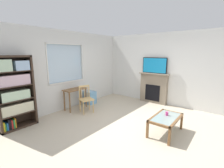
{
  "coord_description": "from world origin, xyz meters",
  "views": [
    {
      "loc": [
        -3.41,
        -2.09,
        1.97
      ],
      "look_at": [
        -0.14,
        0.5,
        1.13
      ],
      "focal_mm": 24.98,
      "sensor_mm": 36.0,
      "label": 1
    }
  ],
  "objects": [
    {
      "name": "wooden_chair",
      "position": [
        -0.04,
        1.7,
        0.46
      ],
      "size": [
        0.53,
        0.52,
        0.9
      ],
      "color": "tan",
      "rests_on": "ground"
    },
    {
      "name": "desk_under_window",
      "position": [
        -0.07,
        2.21,
        0.59
      ],
      "size": [
        0.81,
        0.4,
        0.73
      ],
      "color": "brown",
      "rests_on": "ground"
    },
    {
      "name": "wall_right",
      "position": [
        2.5,
        0.0,
        1.35
      ],
      "size": [
        0.12,
        5.32,
        2.71
      ],
      "primitive_type": "cube",
      "color": "silver",
      "rests_on": "ground"
    },
    {
      "name": "fireplace",
      "position": [
        2.34,
        0.37,
        0.6
      ],
      "size": [
        0.26,
        1.18,
        1.19
      ],
      "color": "gray",
      "rests_on": "ground"
    },
    {
      "name": "wall_back_with_window",
      "position": [
        0.02,
        2.56,
        1.32
      ],
      "size": [
        4.87,
        0.15,
        2.71
      ],
      "color": "silver",
      "rests_on": "ground"
    },
    {
      "name": "tv",
      "position": [
        2.32,
        0.37,
        1.49
      ],
      "size": [
        0.06,
        0.97,
        0.6
      ],
      "color": "black",
      "rests_on": "fireplace"
    },
    {
      "name": "coffee_table",
      "position": [
        0.21,
        -0.91,
        0.37
      ],
      "size": [
        0.99,
        0.56,
        0.43
      ],
      "color": "#8C9E99",
      "rests_on": "ground"
    },
    {
      "name": "ground",
      "position": [
        0.0,
        0.0,
        -0.01
      ],
      "size": [
        5.87,
        6.12,
        0.02
      ],
      "primitive_type": "cube",
      "color": "beige"
    },
    {
      "name": "bookshelf",
      "position": [
        -1.93,
        2.32,
        1.02
      ],
      "size": [
        0.9,
        0.38,
        1.91
      ],
      "color": "#38281E",
      "rests_on": "ground"
    },
    {
      "name": "plastic_drawer_unit",
      "position": [
        0.67,
        2.26,
        0.25
      ],
      "size": [
        0.35,
        0.4,
        0.49
      ],
      "primitive_type": "cube",
      "color": "#72ADDB",
      "rests_on": "ground"
    },
    {
      "name": "sippy_cup",
      "position": [
        0.31,
        -0.89,
        0.48
      ],
      "size": [
        0.07,
        0.07,
        0.09
      ],
      "primitive_type": "cylinder",
      "color": "#DB3D84",
      "rests_on": "coffee_table"
    }
  ]
}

